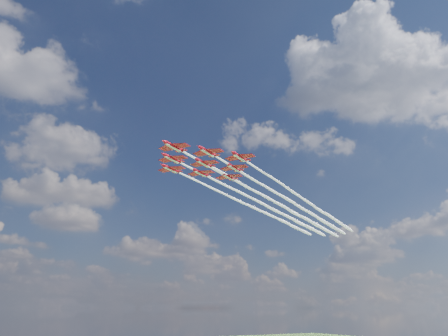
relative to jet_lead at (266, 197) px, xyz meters
The scene contains 9 objects.
jet_lead is the anchor object (origin of this frame).
jet_row2_port 11.93m from the jet_lead, ahead, with size 136.94×88.06×2.96m.
jet_row2_starb 11.93m from the jet_lead, 69.21° to the left, with size 136.94×88.06×2.96m.
jet_row3_port 23.87m from the jet_lead, ahead, with size 136.94×88.06×2.96m.
jet_row3_centre 19.07m from the jet_lead, 32.24° to the left, with size 136.94×88.06×2.96m.
jet_row3_starb 23.87m from the jet_lead, 69.21° to the left, with size 136.94×88.06×2.96m.
jet_row4_port 29.49m from the jet_lead, 18.15° to the left, with size 136.94×88.06×2.96m.
jet_row4_starb 29.49m from the jet_lead, 46.32° to the left, with size 136.94×88.06×2.96m.
jet_tail 38.14m from the jet_lead, 32.24° to the left, with size 136.94×88.06×2.96m.
Camera 1 is at (-74.55, -138.02, 28.64)m, focal length 35.00 mm.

